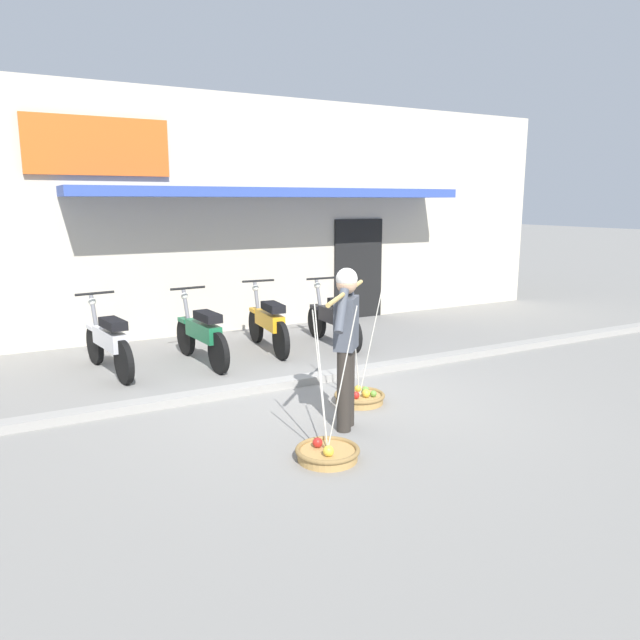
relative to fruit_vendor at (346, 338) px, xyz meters
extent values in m
plane|color=gray|center=(0.23, 0.91, -0.98)|extent=(90.00, 90.00, 0.00)
cube|color=gray|center=(0.23, 1.61, -0.93)|extent=(20.00, 0.24, 0.10)
cylinder|color=#2D2823|center=(-0.06, -0.07, -0.55)|extent=(0.15, 0.15, 0.86)
cylinder|color=#2D2823|center=(0.06, 0.07, -0.55)|extent=(0.15, 0.15, 0.86)
cube|color=#474C56|center=(0.00, 0.00, 0.15)|extent=(0.38, 0.39, 0.54)
sphere|color=tan|center=(0.00, 0.00, 0.56)|extent=(0.21, 0.21, 0.21)
sphere|color=silver|center=(0.00, 0.00, 0.61)|extent=(0.22, 0.22, 0.22)
cylinder|color=#474C56|center=(-0.16, -0.18, 0.32)|extent=(0.29, 0.31, 0.43)
cylinder|color=#474C56|center=(0.16, 0.18, 0.32)|extent=(0.29, 0.31, 0.43)
cylinder|color=tan|center=(0.00, 0.00, 0.47)|extent=(1.15, 1.24, 0.04)
cylinder|color=#B2894C|center=(-0.56, -0.61, -0.93)|extent=(0.56, 0.56, 0.09)
torus|color=olive|center=(-0.56, -0.61, -0.88)|extent=(0.60, 0.60, 0.05)
sphere|color=red|center=(-0.61, -0.50, -0.84)|extent=(0.10, 0.10, 0.10)
sphere|color=yellow|center=(-0.60, -0.73, -0.85)|extent=(0.08, 0.08, 0.08)
sphere|color=gold|center=(-0.61, -0.72, -0.84)|extent=(0.10, 0.10, 0.10)
cylinder|color=silver|center=(-0.56, -0.48, -0.21)|extent=(0.01, 0.27, 1.36)
cylinder|color=silver|center=(-0.67, -0.67, -0.21)|extent=(0.23, 0.14, 1.36)
cylinder|color=silver|center=(-0.45, -0.67, -0.21)|extent=(0.23, 0.14, 1.36)
cylinder|color=#B2894C|center=(0.56, 0.61, -0.93)|extent=(0.56, 0.56, 0.09)
torus|color=olive|center=(0.56, 0.61, -0.88)|extent=(0.60, 0.60, 0.05)
sphere|color=yellow|center=(0.46, 0.72, -0.85)|extent=(0.08, 0.08, 0.08)
sphere|color=#659D3C|center=(0.68, 0.49, -0.85)|extent=(0.08, 0.08, 0.08)
sphere|color=red|center=(0.46, 0.53, -0.84)|extent=(0.09, 0.09, 0.09)
sphere|color=#659D3C|center=(0.66, 0.64, -0.85)|extent=(0.08, 0.08, 0.08)
sphere|color=gold|center=(0.54, 0.61, -0.80)|extent=(0.08, 0.08, 0.08)
sphere|color=gold|center=(0.59, 0.51, -0.84)|extent=(0.10, 0.10, 0.10)
cylinder|color=silver|center=(0.56, 0.73, -0.21)|extent=(0.01, 0.27, 1.36)
cylinder|color=silver|center=(0.45, 0.54, -0.21)|extent=(0.23, 0.14, 1.36)
cylinder|color=silver|center=(0.67, 0.54, -0.21)|extent=(0.23, 0.14, 1.36)
cylinder|color=black|center=(-1.92, 3.94, -0.69)|extent=(0.16, 0.59, 0.58)
cylinder|color=black|center=(-1.74, 2.71, -0.69)|extent=(0.16, 0.59, 0.58)
cube|color=silver|center=(-1.92, 3.94, -0.43)|extent=(0.18, 0.30, 0.06)
cube|color=silver|center=(-1.81, 3.23, -0.47)|extent=(0.33, 0.92, 0.24)
cube|color=black|center=(-1.79, 3.05, -0.23)|extent=(0.30, 0.59, 0.12)
cylinder|color=slate|center=(-1.90, 3.84, -0.30)|extent=(0.10, 0.30, 0.76)
cylinder|color=black|center=(-1.89, 3.76, 0.09)|extent=(0.54, 0.11, 0.04)
sphere|color=silver|center=(-1.91, 3.92, -0.05)|extent=(0.11, 0.11, 0.11)
cylinder|color=black|center=(-0.60, 3.82, -0.69)|extent=(0.13, 0.58, 0.58)
cylinder|color=black|center=(-0.49, 2.59, -0.69)|extent=(0.13, 0.58, 0.58)
cube|color=#19663D|center=(-0.60, 3.82, -0.43)|extent=(0.16, 0.29, 0.06)
cube|color=#19663D|center=(-0.54, 3.11, -0.47)|extent=(0.27, 0.91, 0.24)
cube|color=black|center=(-0.52, 2.93, -0.23)|extent=(0.27, 0.58, 0.12)
cylinder|color=slate|center=(-0.59, 3.72, -0.30)|extent=(0.08, 0.30, 0.76)
cylinder|color=black|center=(-0.58, 3.65, 0.09)|extent=(0.54, 0.08, 0.04)
sphere|color=silver|center=(-0.60, 3.80, -0.05)|extent=(0.11, 0.11, 0.11)
cylinder|color=black|center=(0.69, 4.10, -0.69)|extent=(0.13, 0.58, 0.58)
cylinder|color=black|center=(0.58, 2.86, -0.69)|extent=(0.13, 0.58, 0.58)
cube|color=orange|center=(0.69, 4.10, -0.43)|extent=(0.16, 0.29, 0.06)
cube|color=orange|center=(0.63, 3.38, -0.47)|extent=(0.28, 0.91, 0.24)
cube|color=black|center=(0.61, 3.20, -0.23)|extent=(0.27, 0.58, 0.12)
cylinder|color=slate|center=(0.68, 4.00, -0.30)|extent=(0.09, 0.30, 0.76)
cylinder|color=black|center=(0.67, 3.92, 0.09)|extent=(0.54, 0.08, 0.04)
sphere|color=silver|center=(0.69, 4.08, -0.05)|extent=(0.11, 0.11, 0.11)
cylinder|color=black|center=(1.74, 3.88, -0.69)|extent=(0.11, 0.58, 0.58)
cylinder|color=black|center=(1.69, 2.64, -0.69)|extent=(0.11, 0.58, 0.58)
cube|color=black|center=(1.74, 3.88, -0.43)|extent=(0.15, 0.29, 0.06)
cube|color=black|center=(1.71, 3.16, -0.47)|extent=(0.24, 0.91, 0.24)
cube|color=black|center=(1.70, 2.98, -0.23)|extent=(0.24, 0.57, 0.12)
cylinder|color=slate|center=(1.74, 3.78, -0.30)|extent=(0.07, 0.30, 0.76)
cylinder|color=black|center=(1.73, 3.70, 0.09)|extent=(0.54, 0.06, 0.04)
sphere|color=silver|center=(1.74, 3.86, -0.05)|extent=(0.11, 0.11, 0.11)
cube|color=beige|center=(1.42, 7.67, 1.12)|extent=(13.00, 5.00, 4.20)
cube|color=#334CA3|center=(1.42, 4.67, 1.52)|extent=(7.15, 1.00, 0.16)
cube|color=#DB5B1E|center=(-1.50, 5.12, 2.22)|extent=(2.20, 0.08, 0.90)
cube|color=black|center=(3.37, 5.15, 0.02)|extent=(1.10, 0.06, 2.00)
camera|label=1|loc=(-3.11, -5.15, 1.38)|focal=33.73mm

